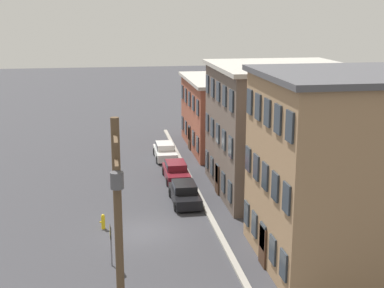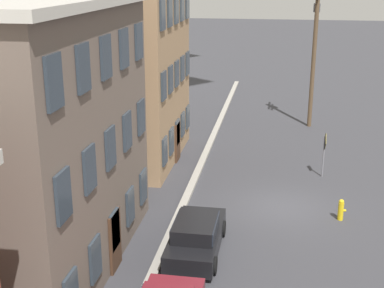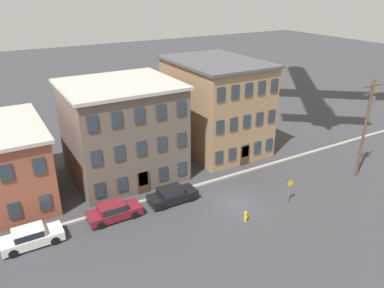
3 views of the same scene
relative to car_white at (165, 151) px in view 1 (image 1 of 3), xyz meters
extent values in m
plane|color=#38383D|center=(16.60, -3.19, -0.75)|extent=(200.00, 200.00, 0.00)
cube|color=#9E998E|center=(16.60, 1.31, -0.67)|extent=(56.00, 0.36, 0.16)
cube|color=brown|center=(-3.00, 8.19, 2.58)|extent=(11.69, 10.76, 6.66)
cube|color=#B7B2A8|center=(-3.00, 8.19, 6.06)|extent=(12.19, 11.26, 0.30)
cube|color=#2D3842|center=(-7.68, 2.75, 0.92)|extent=(0.90, 0.10, 1.40)
cube|color=#2D3842|center=(-7.68, 2.75, 4.25)|extent=(0.90, 0.10, 1.40)
cube|color=#2D3842|center=(-5.34, 2.75, 0.92)|extent=(0.90, 0.10, 1.40)
cube|color=#2D3842|center=(-5.34, 2.75, 4.25)|extent=(0.90, 0.10, 1.40)
cube|color=#2D3842|center=(-3.00, 2.75, 0.92)|extent=(0.90, 0.10, 1.40)
cube|color=#2D3842|center=(-3.00, 2.75, 4.25)|extent=(0.90, 0.10, 1.40)
cube|color=#2D3842|center=(-0.66, 2.75, 0.92)|extent=(0.90, 0.10, 1.40)
cube|color=#2D3842|center=(-0.66, 2.75, 4.25)|extent=(0.90, 0.10, 1.40)
cube|color=#2D3842|center=(1.68, 2.75, 0.92)|extent=(0.90, 0.10, 1.40)
cube|color=#2D3842|center=(1.68, 2.75, 4.25)|extent=(0.90, 0.10, 1.40)
cube|color=#472D1E|center=(-3.00, 2.75, 0.35)|extent=(1.10, 0.10, 2.20)
cube|color=#66564C|center=(10.27, 7.48, 3.85)|extent=(10.20, 9.35, 9.20)
cube|color=#B7B2A8|center=(10.27, 7.48, 8.60)|extent=(10.70, 9.85, 0.30)
cube|color=#2D3842|center=(6.19, 2.75, 0.78)|extent=(0.90, 0.10, 1.40)
cube|color=#2D3842|center=(6.19, 2.75, 3.85)|extent=(0.90, 0.10, 1.40)
cube|color=#2D3842|center=(6.19, 2.75, 6.92)|extent=(0.90, 0.10, 1.40)
cube|color=#2D3842|center=(8.23, 2.75, 0.78)|extent=(0.90, 0.10, 1.40)
cube|color=#2D3842|center=(8.23, 2.75, 3.85)|extent=(0.90, 0.10, 1.40)
cube|color=#2D3842|center=(8.23, 2.75, 6.92)|extent=(0.90, 0.10, 1.40)
cube|color=#2D3842|center=(10.27, 2.75, 0.78)|extent=(0.90, 0.10, 1.40)
cube|color=#2D3842|center=(10.27, 2.75, 3.85)|extent=(0.90, 0.10, 1.40)
cube|color=#2D3842|center=(10.27, 2.75, 6.92)|extent=(0.90, 0.10, 1.40)
cube|color=#2D3842|center=(12.31, 2.75, 0.78)|extent=(0.90, 0.10, 1.40)
cube|color=#2D3842|center=(12.31, 2.75, 3.85)|extent=(0.90, 0.10, 1.40)
cube|color=#2D3842|center=(12.31, 2.75, 6.92)|extent=(0.90, 0.10, 1.40)
cube|color=#2D3842|center=(14.35, 2.75, 0.78)|extent=(0.90, 0.10, 1.40)
cube|color=#2D3842|center=(14.35, 2.75, 3.85)|extent=(0.90, 0.10, 1.40)
cube|color=#2D3842|center=(14.35, 2.75, 6.92)|extent=(0.90, 0.10, 1.40)
cube|color=#472D1E|center=(10.27, 2.75, 0.35)|extent=(1.10, 0.10, 2.20)
cube|color=#9E7A56|center=(22.04, 8.68, 4.25)|extent=(8.35, 11.74, 10.00)
cube|color=#4C4C51|center=(22.04, 8.68, 9.40)|extent=(8.85, 12.24, 0.30)
cube|color=#2D3842|center=(18.70, 2.75, 0.92)|extent=(0.90, 0.10, 1.40)
cube|color=#2D3842|center=(18.70, 2.75, 4.25)|extent=(0.90, 0.10, 1.40)
cube|color=#2D3842|center=(18.70, 2.75, 7.58)|extent=(0.90, 0.10, 1.40)
cube|color=#2D3842|center=(20.37, 2.75, 0.92)|extent=(0.90, 0.10, 1.40)
cube|color=#2D3842|center=(20.37, 2.75, 4.25)|extent=(0.90, 0.10, 1.40)
cube|color=#2D3842|center=(20.37, 2.75, 7.58)|extent=(0.90, 0.10, 1.40)
cube|color=#2D3842|center=(22.04, 2.75, 0.92)|extent=(0.90, 0.10, 1.40)
cube|color=#2D3842|center=(22.04, 2.75, 4.25)|extent=(0.90, 0.10, 1.40)
cube|color=#2D3842|center=(22.04, 2.75, 7.58)|extent=(0.90, 0.10, 1.40)
cube|color=#2D3842|center=(23.71, 2.75, 0.92)|extent=(0.90, 0.10, 1.40)
cube|color=#2D3842|center=(23.71, 2.75, 4.25)|extent=(0.90, 0.10, 1.40)
cube|color=#2D3842|center=(23.71, 2.75, 7.58)|extent=(0.90, 0.10, 1.40)
cube|color=#2D3842|center=(25.38, 2.75, 0.92)|extent=(0.90, 0.10, 1.40)
cube|color=#2D3842|center=(25.38, 2.75, 4.25)|extent=(0.90, 0.10, 1.40)
cube|color=#2D3842|center=(25.38, 2.75, 7.58)|extent=(0.90, 0.10, 1.40)
cube|color=#472D1E|center=(22.04, 2.75, 0.35)|extent=(1.10, 0.10, 2.20)
cube|color=silver|center=(0.07, 0.00, -0.22)|extent=(4.40, 1.80, 0.70)
cube|color=silver|center=(-0.13, 0.00, 0.41)|extent=(2.20, 1.51, 0.55)
cube|color=#1E232D|center=(-0.13, 0.00, 0.41)|extent=(2.02, 1.58, 0.48)
cylinder|color=black|center=(1.52, 0.85, -0.42)|extent=(0.66, 0.22, 0.66)
cylinder|color=black|center=(1.52, -0.85, -0.42)|extent=(0.66, 0.22, 0.66)
cylinder|color=black|center=(-1.38, 0.85, -0.42)|extent=(0.66, 0.22, 0.66)
cylinder|color=black|center=(-1.38, -0.85, -0.42)|extent=(0.66, 0.22, 0.66)
cube|color=maroon|center=(6.53, 0.17, -0.22)|extent=(4.40, 1.80, 0.70)
cube|color=maroon|center=(6.33, 0.17, 0.41)|extent=(2.20, 1.51, 0.55)
cube|color=#1E232D|center=(6.33, 0.17, 0.41)|extent=(2.02, 1.58, 0.48)
cylinder|color=black|center=(7.98, 1.02, -0.42)|extent=(0.66, 0.22, 0.66)
cylinder|color=black|center=(7.98, -0.68, -0.42)|extent=(0.66, 0.22, 0.66)
cylinder|color=black|center=(5.08, 1.02, -0.42)|extent=(0.66, 0.22, 0.66)
cylinder|color=black|center=(5.08, -0.68, -0.42)|extent=(0.66, 0.22, 0.66)
cube|color=black|center=(11.92, 0.07, -0.22)|extent=(4.40, 1.80, 0.70)
cube|color=black|center=(11.72, 0.07, 0.41)|extent=(2.20, 1.51, 0.55)
cube|color=#1E232D|center=(11.72, 0.07, 0.41)|extent=(2.02, 1.58, 0.48)
cylinder|color=black|center=(13.37, 0.92, -0.42)|extent=(0.66, 0.22, 0.66)
cylinder|color=black|center=(13.37, -0.78, -0.42)|extent=(0.66, 0.22, 0.66)
cylinder|color=black|center=(10.47, 0.92, -0.42)|extent=(0.66, 0.22, 0.66)
cylinder|color=black|center=(10.47, -0.78, -0.42)|extent=(0.66, 0.22, 0.66)
cylinder|color=slate|center=(20.80, -5.21, 0.37)|extent=(0.08, 0.08, 2.23)
cube|color=yellow|center=(20.80, -5.24, 1.19)|extent=(0.85, 0.03, 0.85)
cube|color=black|center=(20.80, -5.23, 1.19)|extent=(0.92, 0.02, 0.92)
cylinder|color=brown|center=(30.42, -4.93, 4.24)|extent=(0.28, 0.28, 9.97)
cube|color=brown|center=(30.42, -4.93, 8.62)|extent=(2.40, 0.12, 0.12)
cube|color=brown|center=(30.42, -4.93, 7.82)|extent=(2.00, 0.12, 0.12)
cylinder|color=#515156|center=(30.77, -4.93, 7.22)|extent=(0.44, 0.44, 0.55)
cylinder|color=yellow|center=(15.67, -5.65, -0.35)|extent=(0.24, 0.24, 0.80)
sphere|color=yellow|center=(15.67, -5.65, 0.10)|extent=(0.22, 0.22, 0.22)
cylinder|color=yellow|center=(15.67, -5.81, -0.30)|extent=(0.10, 0.12, 0.10)
camera|label=1|loc=(47.33, -5.18, 12.54)|focal=50.00mm
camera|label=2|loc=(-6.12, -2.77, 9.55)|focal=50.00mm
camera|label=3|loc=(-1.14, -25.76, 17.28)|focal=35.00mm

